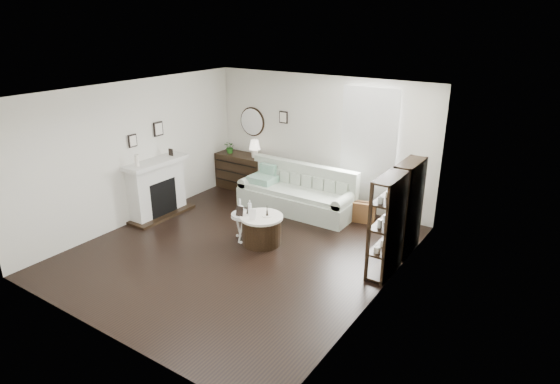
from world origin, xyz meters
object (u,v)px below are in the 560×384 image
Objects in this scene: drum_table at (262,229)px; sofa at (298,196)px; pedestal_table at (243,216)px; dresser at (243,172)px.

sofa is at bearing 99.40° from drum_table.
pedestal_table is (-0.07, -1.73, 0.16)m from sofa.
drum_table is 0.41m from pedestal_table.
sofa is 3.22× the size of drum_table.
drum_table is (0.27, -1.65, -0.05)m from sofa.
pedestal_table is (-0.35, -0.08, 0.20)m from drum_table.
sofa reaches higher than drum_table.
drum_table reaches higher than pedestal_table.
sofa reaches higher than pedestal_table.
sofa reaches higher than dresser.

